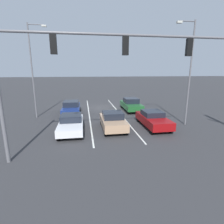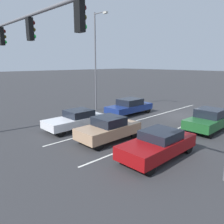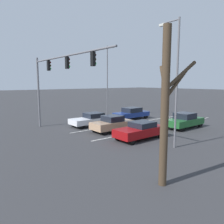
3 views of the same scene
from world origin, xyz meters
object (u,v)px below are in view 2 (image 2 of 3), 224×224
(car_darkgreen_leftlane_second, at_px, (209,120))
(car_maroon_leftlane_front, at_px, (158,144))
(street_lamp_right_shoulder, at_px, (96,57))
(car_white_rightlane_front, at_px, (76,119))
(traffic_signal_gantry, at_px, (12,50))
(car_tan_midlane_front, at_px, (109,129))
(car_navy_rightlane_second, at_px, (129,106))

(car_darkgreen_leftlane_second, bearing_deg, car_maroon_leftlane_front, 91.71)
(car_darkgreen_leftlane_second, xyz_separation_m, street_lamp_right_shoulder, (10.77, 1.56, 4.54))
(car_white_rightlane_front, distance_m, car_maroon_leftlane_front, 7.14)
(car_maroon_leftlane_front, bearing_deg, traffic_signal_gantry, 37.05)
(car_white_rightlane_front, relative_size, street_lamp_right_shoulder, 0.49)
(traffic_signal_gantry, relative_size, street_lamp_right_shoulder, 1.35)
(car_maroon_leftlane_front, bearing_deg, car_darkgreen_leftlane_second, -88.29)
(car_tan_midlane_front, bearing_deg, car_navy_rightlane_second, -58.36)
(car_white_rightlane_front, relative_size, car_maroon_leftlane_front, 1.01)
(car_navy_rightlane_second, bearing_deg, car_white_rightlane_front, 93.40)
(car_maroon_leftlane_front, height_order, street_lamp_right_shoulder, street_lamp_right_shoulder)
(car_white_rightlane_front, bearing_deg, car_tan_midlane_front, -179.37)
(car_navy_rightlane_second, bearing_deg, car_maroon_leftlane_front, 140.48)
(car_navy_rightlane_second, xyz_separation_m, street_lamp_right_shoulder, (3.45, 1.11, 4.56))
(car_tan_midlane_front, height_order, car_maroon_leftlane_front, car_tan_midlane_front)
(car_tan_midlane_front, xyz_separation_m, traffic_signal_gantry, (2.47, 4.55, 4.69))
(car_darkgreen_leftlane_second, height_order, traffic_signal_gantry, traffic_signal_gantry)
(car_tan_midlane_front, distance_m, traffic_signal_gantry, 6.98)
(car_navy_rightlane_second, bearing_deg, street_lamp_right_shoulder, 17.77)
(car_white_rightlane_front, xyz_separation_m, traffic_signal_gantry, (-1.02, 4.51, 4.74))
(car_navy_rightlane_second, bearing_deg, traffic_signal_gantry, 97.36)
(car_navy_rightlane_second, bearing_deg, car_darkgreen_leftlane_second, -176.49)
(traffic_signal_gantry, xyz_separation_m, street_lamp_right_shoulder, (4.85, -9.71, -0.12))
(traffic_signal_gantry, bearing_deg, car_tan_midlane_front, -118.44)
(car_darkgreen_leftlane_second, relative_size, traffic_signal_gantry, 0.35)
(car_tan_midlane_front, xyz_separation_m, street_lamp_right_shoulder, (7.32, -5.16, 4.57))
(car_white_rightlane_front, xyz_separation_m, street_lamp_right_shoulder, (3.83, -5.20, 4.62))
(car_maroon_leftlane_front, relative_size, car_darkgreen_leftlane_second, 1.01)
(car_white_rightlane_front, xyz_separation_m, car_maroon_leftlane_front, (-7.14, -0.11, 0.02))
(car_darkgreen_leftlane_second, height_order, car_navy_rightlane_second, car_darkgreen_leftlane_second)
(car_maroon_leftlane_front, height_order, car_darkgreen_leftlane_second, car_darkgreen_leftlane_second)
(traffic_signal_gantry, bearing_deg, car_darkgreen_leftlane_second, -117.71)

